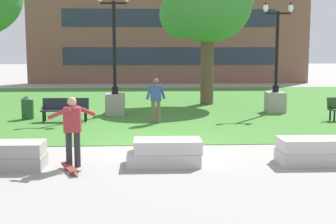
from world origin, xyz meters
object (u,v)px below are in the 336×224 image
Objects in this scene: concrete_block_right at (313,151)px; lamp_post_center at (276,90)px; person_bystander_near_lawn at (156,98)px; trash_bin at (28,107)px; concrete_block_left at (165,153)px; person_skateboarder at (73,127)px; skateboard at (71,168)px; concrete_block_center at (8,156)px; lamp_post_left at (115,90)px; park_bench_far_left at (65,108)px.

lamp_post_center is (1.57, 9.12, 0.70)m from concrete_block_right.
person_bystander_near_lawn is at bearing 120.92° from concrete_block_right.
lamp_post_center is at bearing 7.97° from trash_bin.
concrete_block_right is at bearing -99.78° from lamp_post_center.
concrete_block_left is 1.07× the size of person_skateboarder.
skateboard is 7.24m from person_bystander_near_lawn.
lamp_post_center reaches higher than skateboard.
concrete_block_center is 9.08m from lamp_post_left.
person_skateboarder is at bearing -68.84° from trash_bin.
person_bystander_near_lawn is at bearing -54.39° from lamp_post_left.
person_bystander_near_lawn is at bearing -10.32° from park_bench_far_left.
concrete_block_left is 3.71m from concrete_block_right.
concrete_block_center is at bearing -119.87° from person_bystander_near_lawn.
concrete_block_center is at bearing -177.66° from concrete_block_left.
lamp_post_center is at bearing 13.52° from park_bench_far_left.
trash_bin reaches higher than concrete_block_right.
lamp_post_center is (9.08, 9.24, 0.70)m from concrete_block_center.
concrete_block_center is 1.05× the size of person_skateboarder.
concrete_block_left is at bearing 13.89° from skateboard.
lamp_post_left reaches higher than concrete_block_right.
lamp_post_left is at bearing 43.10° from park_bench_far_left.
concrete_block_left is 7.83m from park_bench_far_left.
concrete_block_right reaches higher than skateboard.
person_bystander_near_lawn is at bearing -14.30° from trash_bin.
concrete_block_left is 0.35× the size of lamp_post_left.
park_bench_far_left is (-1.37, 7.50, 0.45)m from skateboard.
concrete_block_left is at bearing -89.19° from person_bystander_near_lawn.
concrete_block_center is at bearing -102.91° from lamp_post_left.
concrete_block_center is 7.11m from park_bench_far_left.
skateboard is at bearing -127.99° from lamp_post_center.
trash_bin is (-5.23, 7.61, 0.20)m from concrete_block_left.
concrete_block_right is 5.99m from person_skateboarder.
lamp_post_center is 7.07m from lamp_post_left.
trash_bin reaches higher than skateboard.
person_bystander_near_lawn is (-0.09, 6.30, 0.68)m from concrete_block_left.
skateboard is 0.59× the size of person_bystander_near_lawn.
park_bench_far_left reaches higher than concrete_block_left.
lamp_post_center is 10.62m from trash_bin.
lamp_post_center is 6.05m from person_bystander_near_lawn.
park_bench_far_left is at bearing 88.49° from concrete_block_center.
trash_bin is at bearing 110.07° from skateboard.
lamp_post_left reaches higher than trash_bin.
person_bystander_near_lawn is (2.15, 6.40, 0.00)m from person_skateboarder.
lamp_post_center is (8.89, 2.14, 0.47)m from park_bench_far_left.
concrete_block_right is at bearing -59.08° from person_bystander_near_lawn.
person_bystander_near_lawn reaches higher than skateboard.
skateboard is 7.64m from park_bench_far_left.
park_bench_far_left is at bearing 101.00° from person_skateboarder.
person_skateboarder is at bearing -177.48° from concrete_block_left.
lamp_post_center reaches higher than concrete_block_right.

